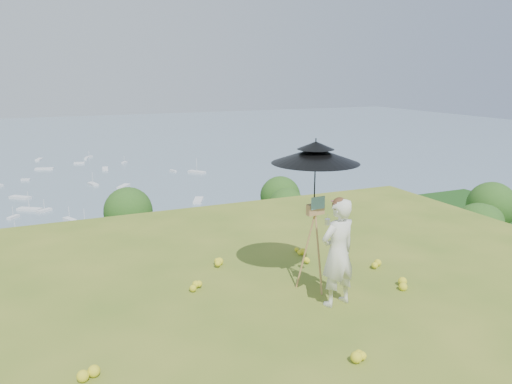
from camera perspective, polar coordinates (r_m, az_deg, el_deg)
name	(u,v)px	position (r m, az deg, el deg)	size (l,w,h in m)	color
ground	(288,363)	(6.09, 3.66, -18.87)	(14.00, 14.00, 0.00)	#517220
shoreline_tier	(73,321)	(88.74, -20.23, -13.64)	(170.00, 28.00, 8.00)	#6E6958
bay_water	(45,156)	(247.38, -22.95, 3.78)	(700.00, 700.00, 0.00)	slate
slope_trees	(87,304)	(43.62, -18.76, -11.99)	(110.00, 50.00, 6.00)	#1B4B16
harbor_town	(69,284)	(86.06, -20.59, -9.77)	(110.00, 22.00, 5.00)	silver
moored_boats	(8,197)	(169.91, -26.53, -0.48)	(140.00, 140.00, 0.70)	silver
wildflowers	(278,347)	(6.25, 2.57, -17.30)	(10.00, 10.50, 0.12)	yellow
painter	(338,253)	(7.16, 9.33, -6.84)	(0.58, 0.38, 1.58)	beige
field_easel	(314,243)	(7.66, 6.69, -5.81)	(0.56, 0.56, 1.47)	#AA8447
sun_umbrella	(315,176)	(7.40, 6.75, 1.84)	(1.30, 1.30, 1.12)	black
painter_cap	(340,201)	(6.94, 9.57, -1.06)	(0.20, 0.24, 0.10)	#CB6F73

